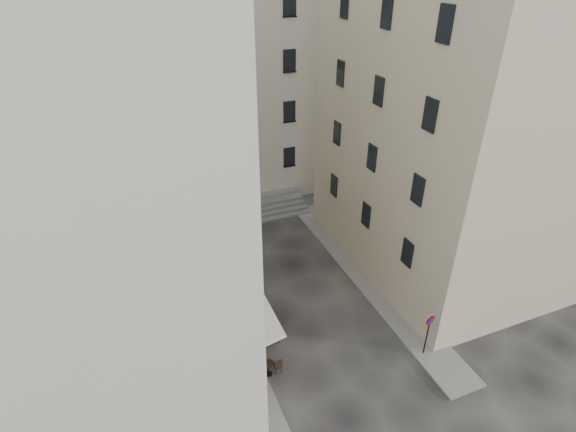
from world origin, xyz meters
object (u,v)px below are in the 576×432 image
bistro_table_a (268,367)px  pedestrian (250,292)px  no_parking_sign (429,327)px  bistro_table_b (267,336)px

bistro_table_a → pedestrian: (0.68, 4.85, 0.41)m
bistro_table_a → pedestrian: bearing=82.0°
no_parking_sign → bistro_table_a: bearing=157.1°
no_parking_sign → pedestrian: 9.40m
pedestrian → bistro_table_b: bearing=53.4°
bistro_table_b → pedestrian: bearing=87.9°
pedestrian → bistro_table_a: bearing=47.6°
no_parking_sign → bistro_table_b: (-6.79, 3.50, -1.33)m
bistro_table_a → bistro_table_b: size_ratio=0.96×
no_parking_sign → pedestrian: size_ratio=1.48×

